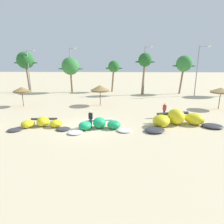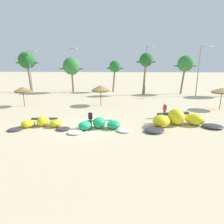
{
  "view_description": "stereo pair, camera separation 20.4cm",
  "coord_description": "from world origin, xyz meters",
  "px_view_note": "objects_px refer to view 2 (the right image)",
  "views": [
    {
      "loc": [
        3.14,
        -16.36,
        5.73
      ],
      "look_at": [
        2.1,
        2.0,
        1.0
      ],
      "focal_mm": 29.67,
      "sensor_mm": 36.0,
      "label": 1
    },
    {
      "loc": [
        3.34,
        -16.34,
        5.73
      ],
      "look_at": [
        2.1,
        2.0,
        1.0
      ],
      "focal_mm": 29.67,
      "sensor_mm": 36.0,
      "label": 2
    }
  ],
  "objects_px": {
    "palm_center_left": "(146,61)",
    "palm_center_right": "(185,64)",
    "person_near_kites": "(90,119)",
    "lamppost_east_center": "(146,68)",
    "kite_center": "(178,120)",
    "palm_leftmost": "(27,61)",
    "kite_left": "(42,123)",
    "beach_umbrella_middle": "(101,88)",
    "lamppost_west_center": "(72,68)",
    "person_by_umbrellas": "(165,110)",
    "palm_left_of_gap": "(115,67)",
    "lamppost_west": "(31,69)",
    "beach_umbrella_near_van": "(23,90)",
    "palm_left": "(72,66)",
    "beach_umbrella_near_palms": "(222,90)",
    "kite_left_of_center": "(99,125)",
    "lamppost_east": "(200,68)"
  },
  "relations": [
    {
      "from": "palm_leftmost",
      "to": "lamppost_west",
      "type": "relative_size",
      "value": 0.97
    },
    {
      "from": "lamppost_west",
      "to": "lamppost_east_center",
      "type": "xyz_separation_m",
      "value": [
        23.4,
        -1.48,
        0.21
      ]
    },
    {
      "from": "kite_left",
      "to": "kite_center",
      "type": "xyz_separation_m",
      "value": [
        12.92,
        1.23,
        0.23
      ]
    },
    {
      "from": "kite_center",
      "to": "palm_leftmost",
      "type": "bearing_deg",
      "value": 139.98
    },
    {
      "from": "palm_leftmost",
      "to": "palm_left",
      "type": "height_order",
      "value": "palm_leftmost"
    },
    {
      "from": "person_near_kites",
      "to": "palm_center_left",
      "type": "distance_m",
      "value": 21.98
    },
    {
      "from": "palm_center_left",
      "to": "lamppost_east_center",
      "type": "xyz_separation_m",
      "value": [
        0.08,
        0.16,
        -1.38
      ]
    },
    {
      "from": "kite_left",
      "to": "person_by_umbrellas",
      "type": "bearing_deg",
      "value": 17.95
    },
    {
      "from": "beach_umbrella_middle",
      "to": "beach_umbrella_near_van",
      "type": "bearing_deg",
      "value": -173.03
    },
    {
      "from": "kite_center",
      "to": "lamppost_west",
      "type": "height_order",
      "value": "lamppost_west"
    },
    {
      "from": "palm_center_left",
      "to": "palm_center_right",
      "type": "xyz_separation_m",
      "value": [
        7.81,
        1.69,
        -0.57
      ]
    },
    {
      "from": "beach_umbrella_near_palms",
      "to": "lamppost_east",
      "type": "xyz_separation_m",
      "value": [
        0.97,
        10.78,
        2.58
      ]
    },
    {
      "from": "beach_umbrella_middle",
      "to": "palm_left_of_gap",
      "type": "height_order",
      "value": "palm_left_of_gap"
    },
    {
      "from": "beach_umbrella_near_palms",
      "to": "palm_left_of_gap",
      "type": "height_order",
      "value": "palm_left_of_gap"
    },
    {
      "from": "kite_left",
      "to": "lamppost_west_center",
      "type": "bearing_deg",
      "value": 98.11
    },
    {
      "from": "kite_left_of_center",
      "to": "lamppost_west",
      "type": "xyz_separation_m",
      "value": [
        -17.13,
        22.05,
        4.43
      ]
    },
    {
      "from": "kite_center",
      "to": "lamppost_west_center",
      "type": "distance_m",
      "value": 27.47
    },
    {
      "from": "person_near_kites",
      "to": "kite_left_of_center",
      "type": "bearing_deg",
      "value": -22.13
    },
    {
      "from": "beach_umbrella_middle",
      "to": "lamppost_west_center",
      "type": "relative_size",
      "value": 0.32
    },
    {
      "from": "kite_center",
      "to": "palm_left_of_gap",
      "type": "height_order",
      "value": "palm_left_of_gap"
    },
    {
      "from": "palm_left",
      "to": "kite_left_of_center",
      "type": "bearing_deg",
      "value": -68.9
    },
    {
      "from": "beach_umbrella_near_van",
      "to": "palm_left",
      "type": "xyz_separation_m",
      "value": [
        3.13,
        13.83,
        2.99
      ]
    },
    {
      "from": "kite_center",
      "to": "person_near_kites",
      "type": "xyz_separation_m",
      "value": [
        -8.31,
        -1.13,
        0.24
      ]
    },
    {
      "from": "beach_umbrella_near_palms",
      "to": "palm_center_right",
      "type": "bearing_deg",
      "value": 93.47
    },
    {
      "from": "kite_left",
      "to": "lamppost_west_center",
      "type": "distance_m",
      "value": 23.67
    },
    {
      "from": "beach_umbrella_near_van",
      "to": "lamppost_east_center",
      "type": "bearing_deg",
      "value": 32.95
    },
    {
      "from": "lamppost_west",
      "to": "palm_left",
      "type": "bearing_deg",
      "value": 3.99
    },
    {
      "from": "person_near_kites",
      "to": "palm_leftmost",
      "type": "bearing_deg",
      "value": 127.5
    },
    {
      "from": "palm_center_left",
      "to": "palm_left_of_gap",
      "type": "bearing_deg",
      "value": 148.8
    },
    {
      "from": "kite_center",
      "to": "kite_left",
      "type": "bearing_deg",
      "value": -174.54
    },
    {
      "from": "person_near_kites",
      "to": "lamppost_east_center",
      "type": "height_order",
      "value": "lamppost_east_center"
    },
    {
      "from": "kite_left_of_center",
      "to": "beach_umbrella_near_palms",
      "type": "xyz_separation_m",
      "value": [
        14.81,
        8.76,
        2.09
      ]
    },
    {
      "from": "kite_center",
      "to": "beach_umbrella_near_van",
      "type": "height_order",
      "value": "beach_umbrella_near_van"
    },
    {
      "from": "kite_left",
      "to": "person_by_umbrellas",
      "type": "xyz_separation_m",
      "value": [
        12.17,
        3.94,
        0.47
      ]
    },
    {
      "from": "beach_umbrella_middle",
      "to": "lamppost_west_center",
      "type": "bearing_deg",
      "value": 120.19
    },
    {
      "from": "kite_left_of_center",
      "to": "beach_umbrella_middle",
      "type": "relative_size",
      "value": 1.98
    },
    {
      "from": "palm_left_of_gap",
      "to": "palm_center_left",
      "type": "relative_size",
      "value": 0.84
    },
    {
      "from": "kite_left",
      "to": "lamppost_west_center",
      "type": "height_order",
      "value": "lamppost_west_center"
    },
    {
      "from": "beach_umbrella_middle",
      "to": "palm_leftmost",
      "type": "distance_m",
      "value": 21.96
    },
    {
      "from": "beach_umbrella_middle",
      "to": "person_near_kites",
      "type": "xyz_separation_m",
      "value": [
        0.26,
        -9.77,
        -1.65
      ]
    },
    {
      "from": "kite_left_of_center",
      "to": "beach_umbrella_near_van",
      "type": "xyz_separation_m",
      "value": [
        -11.87,
        8.81,
        1.96
      ]
    },
    {
      "from": "lamppost_east",
      "to": "palm_left",
      "type": "bearing_deg",
      "value": 172.8
    },
    {
      "from": "beach_umbrella_middle",
      "to": "palm_center_right",
      "type": "bearing_deg",
      "value": 38.36
    },
    {
      "from": "person_by_umbrellas",
      "to": "lamppost_west",
      "type": "distance_m",
      "value": 30.04
    },
    {
      "from": "person_by_umbrellas",
      "to": "palm_left",
      "type": "height_order",
      "value": "palm_left"
    },
    {
      "from": "palm_center_right",
      "to": "kite_center",
      "type": "bearing_deg",
      "value": -107.66
    },
    {
      "from": "beach_umbrella_middle",
      "to": "palm_left_of_gap",
      "type": "xyz_separation_m",
      "value": [
        1.3,
        13.94,
        2.73
      ]
    },
    {
      "from": "kite_left",
      "to": "palm_left_of_gap",
      "type": "xyz_separation_m",
      "value": [
        5.64,
        23.81,
        4.85
      ]
    },
    {
      "from": "person_near_kites",
      "to": "palm_center_left",
      "type": "relative_size",
      "value": 0.21
    },
    {
      "from": "person_by_umbrellas",
      "to": "lamppost_west",
      "type": "bearing_deg",
      "value": 143.14
    }
  ]
}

